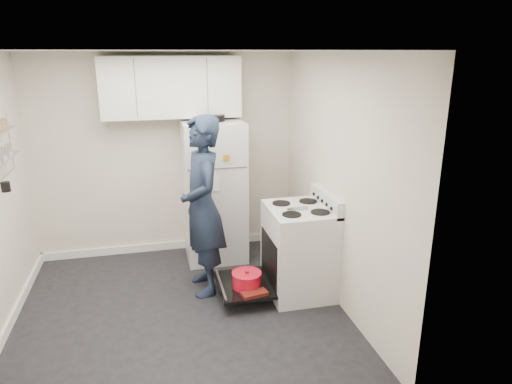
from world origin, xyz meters
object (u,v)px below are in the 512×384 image
object	(u,v)px
electric_range	(298,251)
open_oven_door	(245,282)
refrigerator	(214,191)
person	(202,207)

from	to	relation	value
electric_range	open_oven_door	world-z (taller)	electric_range
open_oven_door	refrigerator	world-z (taller)	refrigerator
open_oven_door	refrigerator	xyz separation A→B (m)	(-0.14, 1.14, 0.67)
electric_range	person	world-z (taller)	person
electric_range	person	xyz separation A→B (m)	(-0.96, 0.28, 0.48)
refrigerator	person	world-z (taller)	person
electric_range	open_oven_door	distance (m)	0.64
electric_range	person	size ratio (longest dim) A/B	0.58
electric_range	open_oven_door	bearing A→B (deg)	-176.27
electric_range	refrigerator	world-z (taller)	refrigerator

